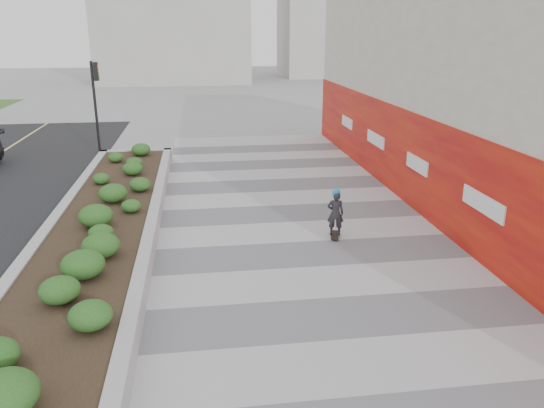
{
  "coord_description": "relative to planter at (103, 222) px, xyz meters",
  "views": [
    {
      "loc": [
        -2.78,
        -7.29,
        5.47
      ],
      "look_at": [
        -0.93,
        5.88,
        1.1
      ],
      "focal_mm": 35.0,
      "sensor_mm": 36.0,
      "label": 1
    }
  ],
  "objects": [
    {
      "name": "traffic_signal_near",
      "position": [
        -1.73,
        10.5,
        2.34
      ],
      "size": [
        0.33,
        0.28,
        4.2
      ],
      "color": "black",
      "rests_on": "ground"
    },
    {
      "name": "planter",
      "position": [
        0.0,
        0.0,
        0.0
      ],
      "size": [
        3.0,
        18.0,
        0.9
      ],
      "color": "#9E9EA0",
      "rests_on": "ground"
    },
    {
      "name": "ground",
      "position": [
        5.5,
        -7.0,
        -0.42
      ],
      "size": [
        160.0,
        160.0,
        0.0
      ],
      "primitive_type": "plane",
      "color": "gray",
      "rests_on": "ground"
    },
    {
      "name": "walkway",
      "position": [
        5.5,
        -4.0,
        -0.41
      ],
      "size": [
        8.0,
        36.0,
        0.01
      ],
      "primitive_type": "cube",
      "color": "#A8A8AD",
      "rests_on": "ground"
    },
    {
      "name": "manhole_cover",
      "position": [
        6.0,
        -4.0,
        -0.42
      ],
      "size": [
        0.44,
        0.44,
        0.01
      ],
      "primitive_type": "cylinder",
      "color": "#595654",
      "rests_on": "ground"
    },
    {
      "name": "skateboarder",
      "position": [
        6.35,
        -0.97,
        0.3
      ],
      "size": [
        0.51,
        0.75,
        1.41
      ],
      "rotation": [
        0.0,
        0.0,
        -0.24
      ],
      "color": "beige",
      "rests_on": "ground"
    },
    {
      "name": "building",
      "position": [
        12.48,
        1.98,
        3.56
      ],
      "size": [
        6.04,
        24.08,
        8.0
      ],
      "color": "#BDB8A1",
      "rests_on": "ground"
    }
  ]
}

